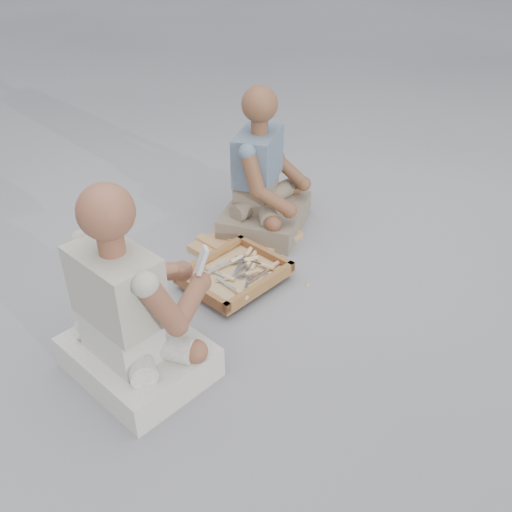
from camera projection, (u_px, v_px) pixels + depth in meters
name	position (u px, v px, depth m)	size (l,w,h in m)	color
ground	(273.00, 331.00, 2.50)	(60.00, 60.00, 0.00)	gray
carved_panel	(246.00, 241.00, 3.08)	(0.53, 0.35, 0.04)	#A0623E
tool_tray	(234.00, 274.00, 2.76)	(0.57, 0.51, 0.06)	brown
chisel_0	(271.00, 274.00, 2.75)	(0.22, 0.06, 0.02)	silver
chisel_1	(271.00, 267.00, 2.78)	(0.21, 0.10, 0.02)	silver
chisel_2	(225.00, 276.00, 2.73)	(0.12, 0.20, 0.02)	silver
chisel_3	(252.00, 269.00, 2.78)	(0.15, 0.19, 0.02)	silver
chisel_4	(264.00, 265.00, 2.79)	(0.14, 0.19, 0.02)	silver
chisel_5	(248.00, 264.00, 2.81)	(0.20, 0.12, 0.02)	silver
chisel_6	(239.00, 292.00, 2.61)	(0.08, 0.22, 0.02)	silver
chisel_7	(233.00, 261.00, 2.82)	(0.22, 0.08, 0.02)	silver
chisel_8	(247.00, 254.00, 2.87)	(0.17, 0.17, 0.02)	silver
chisel_9	(254.00, 256.00, 2.88)	(0.15, 0.18, 0.02)	silver
chisel_10	(247.00, 260.00, 2.83)	(0.22, 0.04, 0.02)	silver
chisel_11	(248.00, 274.00, 2.75)	(0.22, 0.03, 0.02)	silver
wood_chip_0	(282.00, 255.00, 2.99)	(0.02, 0.01, 0.00)	tan
wood_chip_1	(260.00, 240.00, 3.12)	(0.02, 0.01, 0.00)	tan
wood_chip_2	(165.00, 283.00, 2.79)	(0.02, 0.01, 0.00)	tan
wood_chip_3	(246.00, 240.00, 3.12)	(0.02, 0.01, 0.00)	tan
wood_chip_4	(204.00, 279.00, 2.82)	(0.02, 0.01, 0.00)	tan
wood_chip_5	(246.00, 295.00, 2.71)	(0.02, 0.01, 0.00)	tan
wood_chip_6	(254.00, 272.00, 2.87)	(0.02, 0.01, 0.00)	tan
wood_chip_7	(150.00, 272.00, 2.87)	(0.02, 0.01, 0.00)	tan
wood_chip_8	(283.00, 263.00, 2.93)	(0.02, 0.01, 0.00)	tan
wood_chip_9	(308.00, 285.00, 2.77)	(0.02, 0.01, 0.00)	tan
wood_chip_10	(247.00, 234.00, 3.17)	(0.02, 0.01, 0.00)	tan
wood_chip_11	(256.00, 239.00, 3.12)	(0.02, 0.01, 0.00)	tan
wood_chip_12	(195.00, 301.00, 2.67)	(0.02, 0.01, 0.00)	tan
wood_chip_13	(267.00, 267.00, 2.90)	(0.02, 0.01, 0.00)	tan
wood_chip_14	(188.00, 302.00, 2.67)	(0.02, 0.01, 0.00)	tan
wood_chip_15	(152.00, 264.00, 2.93)	(0.02, 0.01, 0.00)	tan
craftsman	(131.00, 315.00, 2.14)	(0.64, 0.66, 0.84)	silver
companion	(263.00, 184.00, 3.09)	(0.65, 0.65, 0.80)	#766C55
mobile_phone	(202.00, 260.00, 2.23)	(0.06, 0.05, 0.11)	silver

